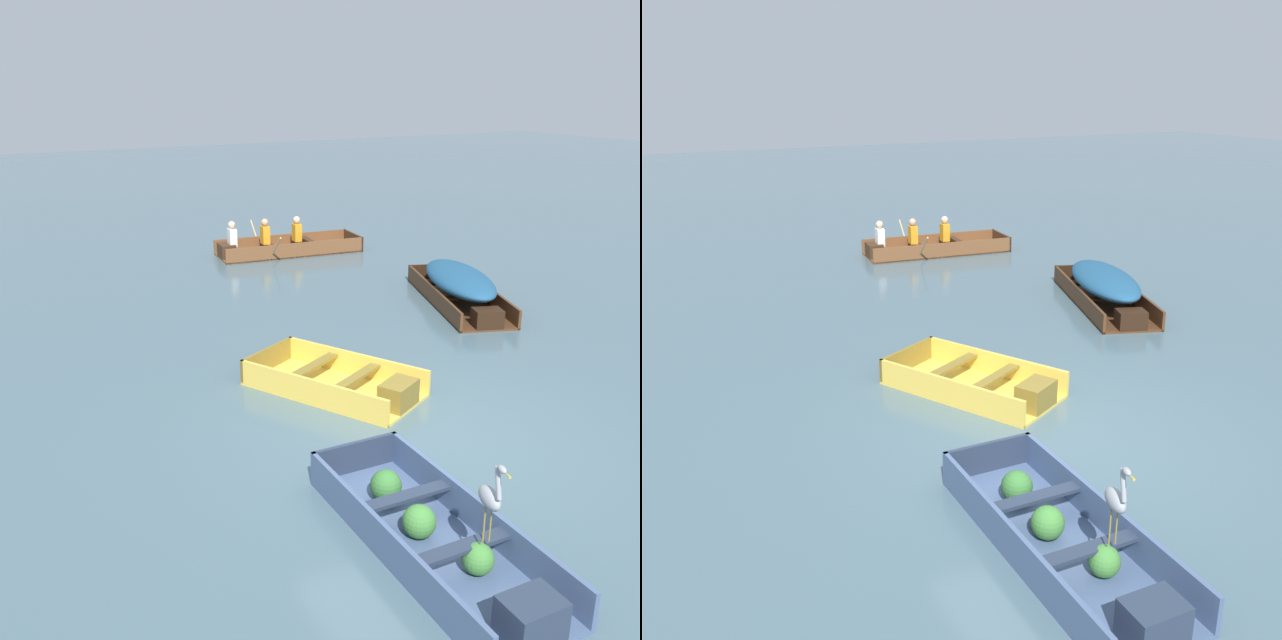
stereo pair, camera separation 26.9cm
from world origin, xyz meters
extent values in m
plane|color=#47606B|center=(0.00, 0.00, 0.00)|extent=(80.00, 80.00, 0.00)
cube|color=#475B7F|center=(-1.16, -1.65, 0.02)|extent=(1.18, 3.06, 0.04)
cube|color=#475B7F|center=(-0.64, -1.67, 0.20)|extent=(0.15, 3.03, 0.40)
cube|color=#475B7F|center=(-1.67, -1.63, 0.20)|extent=(0.15, 3.03, 0.40)
cube|color=#273246|center=(-1.10, -0.16, 0.20)|extent=(1.08, 0.09, 0.40)
cube|color=#273246|center=(-1.20, -2.98, 0.22)|extent=(0.50, 0.38, 0.36)
cube|color=#273246|center=(-1.17, -2.11, 0.30)|extent=(0.98, 0.19, 0.04)
cube|color=#273246|center=(-1.14, -1.20, 0.30)|extent=(0.98, 0.19, 0.04)
sphere|color=#428438|center=(-1.05, -2.19, 0.19)|extent=(0.29, 0.29, 0.29)
sphere|color=#428438|center=(-1.19, -1.50, 0.20)|extent=(0.33, 0.33, 0.33)
sphere|color=#387533|center=(-1.12, -0.82, 0.21)|extent=(0.34, 0.34, 0.34)
cube|color=#4C2D19|center=(4.04, 4.36, 0.02)|extent=(2.24, 3.62, 0.04)
cube|color=#4C2D19|center=(4.55, 4.18, 0.18)|extent=(1.23, 3.25, 0.36)
cube|color=#4C2D19|center=(3.54, 4.55, 0.18)|extent=(1.23, 3.25, 0.36)
cube|color=black|center=(4.63, 5.96, 0.18)|extent=(1.07, 0.43, 0.36)
cube|color=black|center=(3.51, 2.91, 0.20)|extent=(0.60, 0.51, 0.33)
cube|color=black|center=(3.87, 3.88, 0.27)|extent=(1.01, 0.50, 0.04)
cube|color=black|center=(4.22, 4.85, 0.27)|extent=(1.01, 0.50, 0.04)
ellipsoid|color=navy|center=(4.04, 4.36, 0.49)|extent=(1.97, 3.02, 0.42)
cube|color=#E5BC47|center=(-0.19, 1.92, 0.02)|extent=(2.19, 2.73, 0.04)
cube|color=#E5BC47|center=(0.33, 2.19, 0.19)|extent=(1.15, 2.20, 0.38)
cube|color=#E5BC47|center=(-0.71, 1.66, 0.19)|extent=(1.15, 2.20, 0.38)
cube|color=olive|center=(-0.73, 2.99, 0.19)|extent=(1.10, 0.59, 0.38)
cube|color=olive|center=(0.28, 0.99, 0.21)|extent=(0.65, 0.57, 0.35)
cube|color=olive|center=(-0.02, 1.60, 0.29)|extent=(1.06, 0.65, 0.04)
cube|color=olive|center=(-0.36, 2.25, 0.29)|extent=(1.06, 0.65, 0.04)
cube|color=brown|center=(2.99, 9.80, 0.02)|extent=(3.73, 1.55, 0.04)
cube|color=brown|center=(2.93, 9.24, 0.19)|extent=(3.61, 0.44, 0.37)
cube|color=brown|center=(3.05, 10.35, 0.19)|extent=(3.61, 0.44, 0.37)
cube|color=#3F2716|center=(4.76, 9.60, 0.19)|extent=(0.18, 1.16, 0.37)
cube|color=#3F2716|center=(1.36, 9.97, 0.20)|extent=(0.41, 0.56, 0.34)
cube|color=#3F2716|center=(2.45, 9.86, 0.28)|extent=(0.27, 1.07, 0.04)
cube|color=#3F2716|center=(3.53, 9.74, 0.28)|extent=(0.27, 1.07, 0.04)
cube|color=orange|center=(3.20, 9.77, 0.52)|extent=(0.21, 0.30, 0.44)
sphere|color=beige|center=(3.20, 9.77, 0.84)|extent=(0.18, 0.18, 0.18)
cube|color=orange|center=(2.36, 9.87, 0.52)|extent=(0.21, 0.30, 0.44)
sphere|color=tan|center=(2.36, 9.87, 0.84)|extent=(0.18, 0.18, 0.18)
cube|color=white|center=(1.51, 9.96, 0.52)|extent=(0.21, 0.30, 0.44)
sphere|color=beige|center=(1.51, 9.96, 0.84)|extent=(0.18, 0.18, 0.18)
cylinder|color=tan|center=(2.26, 8.99, 0.42)|extent=(0.11, 0.64, 0.55)
cylinder|color=tan|center=(2.45, 10.74, 0.42)|extent=(0.11, 0.64, 0.55)
cylinder|color=olive|center=(-1.00, -2.25, 0.57)|extent=(0.02, 0.02, 0.35)
cylinder|color=olive|center=(-1.06, -2.23, 0.57)|extent=(0.02, 0.02, 0.35)
ellipsoid|color=#93999E|center=(-1.03, -2.24, 0.84)|extent=(0.21, 0.34, 0.18)
cylinder|color=#93999E|center=(-1.06, -2.36, 1.06)|extent=(0.07, 0.12, 0.28)
ellipsoid|color=#93999E|center=(-1.07, -2.40, 1.21)|extent=(0.09, 0.12, 0.06)
cone|color=gold|center=(-1.09, -2.47, 1.21)|extent=(0.05, 0.10, 0.02)
camera|label=1|loc=(-4.82, -6.17, 4.23)|focal=40.00mm
camera|label=2|loc=(-4.58, -6.29, 4.23)|focal=40.00mm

